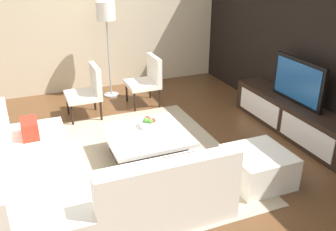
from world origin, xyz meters
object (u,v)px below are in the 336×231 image
media_console (293,118)px  floor_lamp (106,17)px  television (298,81)px  accent_chair_near (88,89)px  coffee_table (147,145)px  fruit_bowl (149,123)px  ottoman (258,167)px  accent_chair_far (148,78)px  sectional_couch (78,181)px

media_console → floor_lamp: floor_lamp is taller
television → accent_chair_near: size_ratio=1.17×
coffee_table → fruit_bowl: fruit_bowl is taller
accent_chair_near → ottoman: 3.07m
ottoman → media_console: bearing=125.9°
fruit_bowl → accent_chair_far: size_ratio=0.32×
accent_chair_near → media_console: bearing=63.8°
media_console → sectional_couch: sectional_couch is taller
ottoman → accent_chair_far: 2.89m
floor_lamp → accent_chair_far: (0.65, 0.52, -1.00)m
media_console → television: 0.58m
ottoman → fruit_bowl: fruit_bowl is taller
accent_chair_near → floor_lamp: size_ratio=0.50×
coffee_table → floor_lamp: bearing=176.8°
media_console → television: (-0.00, 0.00, 0.58)m
accent_chair_near → fruit_bowl: accent_chair_near is taller
ottoman → fruit_bowl: 1.54m
accent_chair_far → ottoman: bearing=0.6°
fruit_bowl → accent_chair_far: bearing=161.2°
media_console → accent_chair_near: (-1.77, -2.72, 0.24)m
sectional_couch → coffee_table: 1.17m
coffee_table → ottoman: size_ratio=1.49×
media_console → sectional_couch: 3.34m
accent_chair_near → ottoman: size_ratio=1.24×
media_console → accent_chair_far: accent_chair_far is taller
accent_chair_near → coffee_table: bearing=21.1°
coffee_table → ottoman: (1.00, 1.05, -0.00)m
television → coffee_table: television is taller
sectional_couch → accent_chair_far: accent_chair_far is taller
media_console → television: size_ratio=2.33×
media_console → fruit_bowl: size_ratio=8.48×
coffee_table → floor_lamp: (-2.50, 0.14, 1.29)m
floor_lamp → fruit_bowl: (2.31, -0.04, -1.06)m
television → accent_chair_near: (-1.77, -2.72, -0.34)m
media_console → accent_chair_far: 2.55m
floor_lamp → fruit_bowl: bearing=-1.0°
media_console → coffee_table: 2.30m
ottoman → floor_lamp: bearing=-165.5°
media_console → ottoman: bearing=-54.1°
fruit_bowl → media_console: bearing=82.7°
floor_lamp → coffee_table: bearing=-3.2°
sectional_couch → ottoman: size_ratio=3.46×
television → floor_lamp: size_ratio=0.58×
sectional_couch → coffee_table: bearing=121.4°
media_console → ottoman: 1.54m
media_console → coffee_table: bearing=-92.5°
floor_lamp → fruit_bowl: floor_lamp is taller
television → floor_lamp: (-2.60, -2.16, 0.66)m
coffee_table → television: bearing=87.5°
floor_lamp → accent_chair_near: bearing=-34.4°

